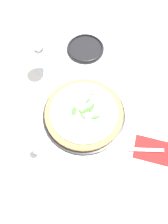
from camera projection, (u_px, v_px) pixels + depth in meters
name	position (u px, v px, depth m)	size (l,w,h in m)	color
ground_plane	(90.00, 114.00, 0.89)	(6.00, 6.00, 0.00)	silver
pizza_arugula_main	(84.00, 113.00, 0.87)	(0.33, 0.33, 0.05)	black
wine_glass	(38.00, 49.00, 0.87)	(0.07, 0.07, 0.19)	white
napkin	(153.00, 150.00, 0.82)	(0.16, 0.12, 0.01)	#B21E1E
fork	(156.00, 150.00, 0.82)	(0.22, 0.10, 0.00)	silver
side_plate_white	(85.00, 48.00, 1.03)	(0.18, 0.18, 0.02)	black
shaker_pepper	(35.00, 149.00, 0.79)	(0.03, 0.03, 0.07)	silver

